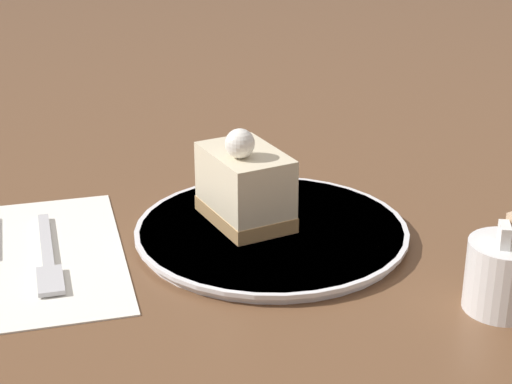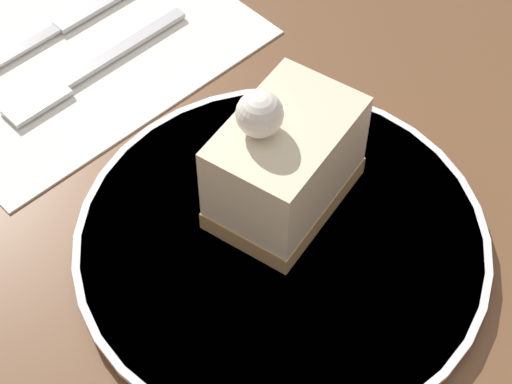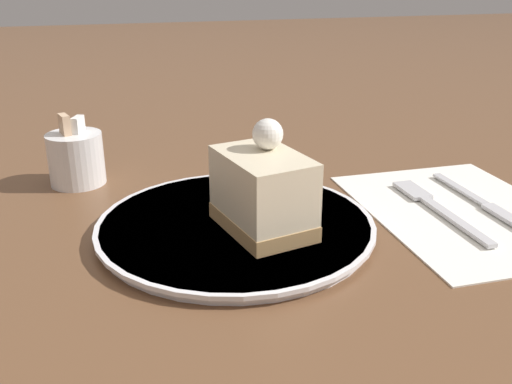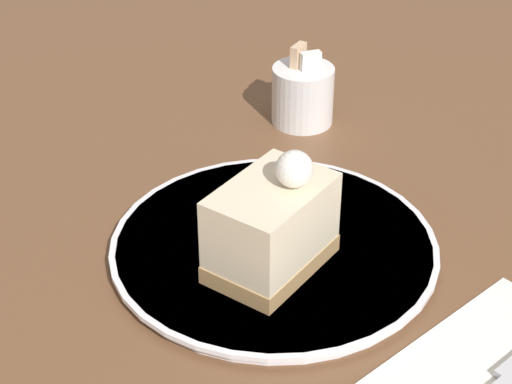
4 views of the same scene
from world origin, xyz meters
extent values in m
plane|color=brown|center=(0.00, 0.00, 0.00)|extent=(4.00, 4.00, 0.00)
cylinder|color=white|center=(0.03, -0.01, 0.01)|extent=(0.25, 0.25, 0.01)
cylinder|color=white|center=(0.03, -0.01, 0.01)|extent=(0.26, 0.26, 0.00)
cube|color=#AD8451|center=(0.05, -0.03, 0.02)|extent=(0.08, 0.11, 0.01)
cube|color=beige|center=(0.05, -0.03, 0.05)|extent=(0.08, 0.10, 0.06)
sphere|color=white|center=(0.06, -0.02, 0.09)|extent=(0.03, 0.03, 0.03)
cylinder|color=white|center=(-0.11, 0.16, 0.03)|extent=(0.06, 0.06, 0.06)
cube|color=#D8B28C|center=(-0.12, 0.16, 0.07)|extent=(0.01, 0.02, 0.02)
cube|color=white|center=(-0.11, 0.16, 0.07)|extent=(0.02, 0.02, 0.02)
camera|label=1|loc=(0.24, 0.68, 0.36)|focal=60.00mm
camera|label=2|loc=(-0.17, 0.21, 0.44)|focal=60.00mm
camera|label=3|loc=(-0.08, -0.48, 0.23)|focal=40.00mm
camera|label=4|loc=(0.42, -0.39, 0.41)|focal=60.00mm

